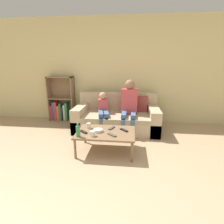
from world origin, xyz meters
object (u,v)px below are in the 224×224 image
object	(u,v)px
person_child	(103,110)
cup_far	(89,126)
tv_remote_1	(112,128)
person_adult	(129,103)
tv_remote_2	(124,130)
tv_remote_0	(112,135)
coffee_table	(106,133)
snack_bowl	(98,130)
bookshelf	(61,104)
bottle	(78,131)
couch	(117,118)
cup_near	(93,134)
tv_remote_3	(83,132)

from	to	relation	value
person_child	cup_far	bearing A→B (deg)	-110.21
tv_remote_1	person_adult	bearing A→B (deg)	94.08
tv_remote_2	tv_remote_1	bearing A→B (deg)	116.40
tv_remote_1	tv_remote_0	bearing A→B (deg)	-59.66
coffee_table	snack_bowl	bearing A→B (deg)	-173.18
bookshelf	bottle	size ratio (longest dim) A/B	5.21
couch	bottle	world-z (taller)	couch
couch	cup_near	distance (m)	1.37
tv_remote_1	tv_remote_2	bearing A→B (deg)	3.74
coffee_table	bottle	distance (m)	0.50
snack_bowl	tv_remote_0	bearing A→B (deg)	-28.36
coffee_table	tv_remote_1	distance (m)	0.18
tv_remote_0	tv_remote_2	size ratio (longest dim) A/B	1.03
bookshelf	tv_remote_2	world-z (taller)	bookshelf
person_child	tv_remote_2	distance (m)	1.03
couch	tv_remote_2	distance (m)	1.07
tv_remote_1	tv_remote_3	bearing A→B (deg)	-130.49
person_adult	tv_remote_0	distance (m)	1.25
tv_remote_0	snack_bowl	size ratio (longest dim) A/B	1.00
cup_near	tv_remote_2	world-z (taller)	cup_near
couch	tv_remote_3	size ratio (longest dim) A/B	11.77
tv_remote_1	couch	bearing A→B (deg)	111.33
cup_far	tv_remote_1	size ratio (longest dim) A/B	0.55
bottle	coffee_table	bearing A→B (deg)	32.32
bookshelf	tv_remote_3	distance (m)	2.01
person_child	bottle	world-z (taller)	person_child
tv_remote_0	person_child	bearing A→B (deg)	57.64
person_adult	tv_remote_0	xyz separation A→B (m)	(-0.25, -1.19, -0.27)
couch	bookshelf	distance (m)	1.64
cup_far	tv_remote_1	world-z (taller)	cup_far
person_child	tv_remote_1	size ratio (longest dim) A/B	4.93
tv_remote_3	person_adult	bearing A→B (deg)	6.51
tv_remote_2	snack_bowl	bearing A→B (deg)	147.24
person_child	tv_remote_2	bearing A→B (deg)	-71.59
person_adult	tv_remote_2	bearing A→B (deg)	-92.79
couch	tv_remote_0	world-z (taller)	couch
cup_near	tv_remote_0	size ratio (longest dim) A/B	0.54
person_adult	tv_remote_3	distance (m)	1.37
person_adult	cup_near	distance (m)	1.39
person_child	bottle	size ratio (longest dim) A/B	3.84
cup_far	snack_bowl	size ratio (longest dim) A/B	0.60
coffee_table	tv_remote_0	xyz separation A→B (m)	(0.13, -0.15, 0.04)
tv_remote_1	tv_remote_3	size ratio (longest dim) A/B	1.09
tv_remote_2	snack_bowl	world-z (taller)	snack_bowl
couch	snack_bowl	distance (m)	1.17
tv_remote_2	bottle	xyz separation A→B (m)	(-0.71, -0.34, 0.08)
cup_far	tv_remote_0	world-z (taller)	cup_far
tv_remote_2	snack_bowl	distance (m)	0.45
snack_bowl	bottle	bearing A→B (deg)	-138.69
tv_remote_1	bottle	xyz separation A→B (m)	(-0.49, -0.41, 0.08)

